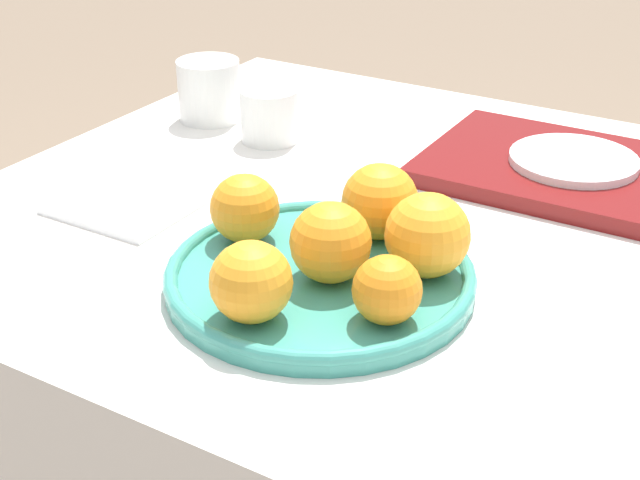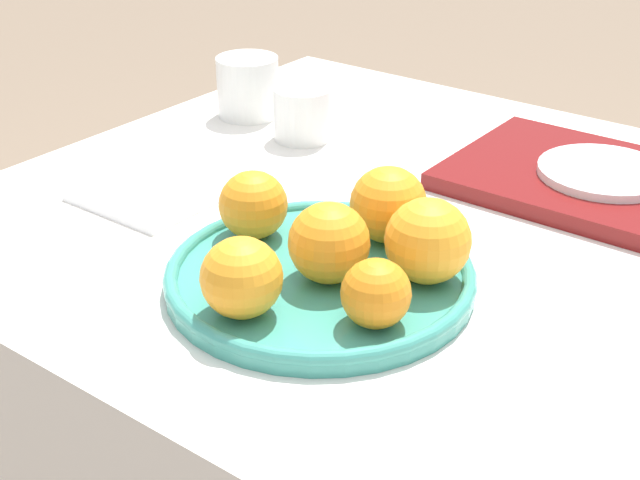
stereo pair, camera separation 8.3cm
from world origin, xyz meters
name	(u,v)px [view 1 (the left image)]	position (x,y,z in m)	size (l,w,h in m)	color
fruit_platter	(320,276)	(-0.12, -0.18, 0.73)	(0.30, 0.30, 0.02)	teal
orange_0	(251,282)	(-0.13, -0.28, 0.77)	(0.07, 0.07, 0.07)	orange
orange_1	(331,242)	(-0.10, -0.19, 0.77)	(0.08, 0.08, 0.08)	orange
orange_2	(380,201)	(-0.10, -0.09, 0.77)	(0.08, 0.08, 0.08)	orange
orange_3	(427,235)	(-0.03, -0.13, 0.77)	(0.08, 0.08, 0.08)	orange
orange_4	(245,208)	(-0.22, -0.16, 0.77)	(0.07, 0.07, 0.07)	orange
orange_5	(387,290)	(-0.03, -0.22, 0.77)	(0.06, 0.06, 0.06)	orange
serving_tray	(572,172)	(0.01, 0.19, 0.73)	(0.35, 0.24, 0.02)	maroon
side_plate	(574,160)	(0.01, 0.19, 0.74)	(0.15, 0.15, 0.01)	white
cup_0	(270,115)	(-0.37, 0.11, 0.75)	(0.08, 0.08, 0.07)	white
cup_2	(209,90)	(-0.49, 0.14, 0.76)	(0.09, 0.09, 0.08)	white
napkin	(123,205)	(-0.40, -0.15, 0.72)	(0.15, 0.12, 0.01)	white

